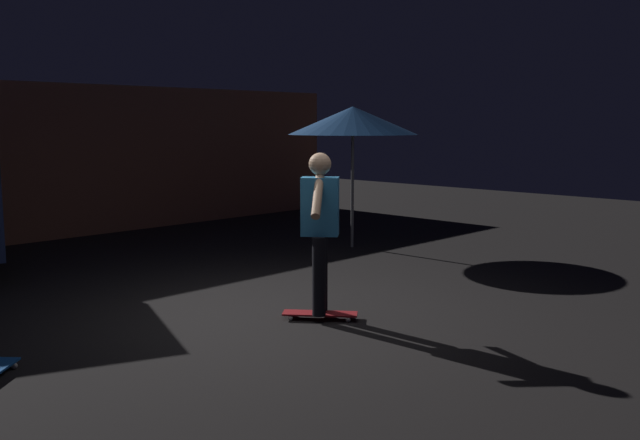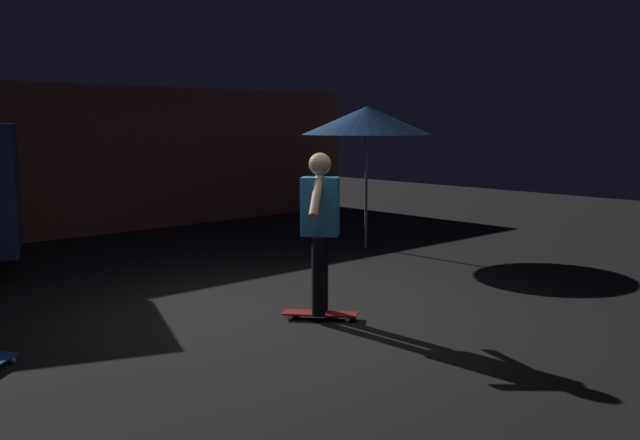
{
  "view_description": "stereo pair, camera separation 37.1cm",
  "coord_description": "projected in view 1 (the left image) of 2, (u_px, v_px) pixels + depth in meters",
  "views": [
    {
      "loc": [
        -4.88,
        -5.26,
        2.04
      ],
      "look_at": [
        0.22,
        -0.31,
        1.05
      ],
      "focal_mm": 39.26,
      "sensor_mm": 36.0,
      "label": 1
    },
    {
      "loc": [
        -4.62,
        -5.51,
        2.04
      ],
      "look_at": [
        0.22,
        -0.31,
        1.05
      ],
      "focal_mm": 39.26,
      "sensor_mm": 36.0,
      "label": 2
    }
  ],
  "objects": [
    {
      "name": "ground_plane",
      "position": [
        284.0,
        318.0,
        7.38
      ],
      "size": [
        28.0,
        28.0,
        0.0
      ],
      "primitive_type": "plane",
      "color": "black"
    },
    {
      "name": "skater",
      "position": [
        320.0,
        221.0,
        7.18
      ],
      "size": [
        0.82,
        0.68,
        1.67
      ],
      "color": "black",
      "rests_on": "skateboard_ridden"
    },
    {
      "name": "skateboard_ridden",
      "position": [
        320.0,
        314.0,
        7.31
      ],
      "size": [
        0.64,
        0.73,
        0.07
      ],
      "color": "#AD1E23",
      "rests_on": "ground_plane"
    },
    {
      "name": "low_building",
      "position": [
        24.0,
        158.0,
        13.66
      ],
      "size": [
        12.48,
        3.82,
        2.73
      ],
      "color": "#B76B4C",
      "rests_on": "ground_plane"
    },
    {
      "name": "patio_umbrella",
      "position": [
        353.0,
        121.0,
        11.28
      ],
      "size": [
        2.1,
        2.1,
        2.3
      ],
      "color": "slate",
      "rests_on": "ground_plane"
    }
  ]
}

